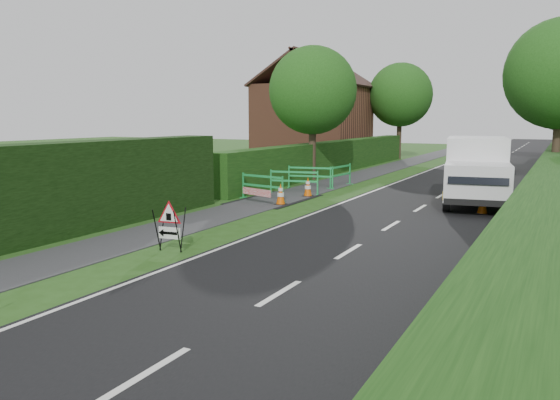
% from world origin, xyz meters
% --- Properties ---
extents(ground, '(120.00, 120.00, 0.00)m').
position_xyz_m(ground, '(0.00, 0.00, 0.00)').
color(ground, '#224614').
rests_on(ground, ground).
extents(road_surface, '(6.00, 90.00, 0.02)m').
position_xyz_m(road_surface, '(2.50, 35.00, 0.00)').
color(road_surface, black).
rests_on(road_surface, ground).
extents(footpath, '(2.00, 90.00, 0.02)m').
position_xyz_m(footpath, '(-3.00, 35.00, 0.01)').
color(footpath, '#2D2D30').
rests_on(footpath, ground).
extents(hedge_west_far, '(1.00, 24.00, 1.80)m').
position_xyz_m(hedge_west_far, '(-5.00, 22.00, 0.00)').
color(hedge_west_far, '#14380F').
rests_on(hedge_west_far, ground).
extents(hedge_east, '(1.20, 50.00, 1.50)m').
position_xyz_m(hedge_east, '(6.50, 16.00, 0.00)').
color(hedge_east, '#14380F').
rests_on(hedge_east, ground).
extents(house_west, '(7.50, 7.40, 7.88)m').
position_xyz_m(house_west, '(-10.00, 30.00, 2.90)').
color(house_west, brown).
rests_on(house_west, ground).
extents(tree_nw, '(4.40, 4.40, 6.70)m').
position_xyz_m(tree_nw, '(-4.60, 18.00, 4.48)').
color(tree_nw, '#2D2116').
rests_on(tree_nw, ground).
extents(tree_fw, '(4.80, 4.80, 7.24)m').
position_xyz_m(tree_fw, '(-4.60, 34.00, 4.83)').
color(tree_fw, '#2D2116').
rests_on(tree_fw, ground).
extents(triangle_sign, '(0.80, 0.80, 1.03)m').
position_xyz_m(triangle_sign, '(-1.26, 2.52, 0.72)').
color(triangle_sign, black).
rests_on(triangle_sign, ground).
extents(works_van, '(2.90, 5.57, 2.42)m').
position_xyz_m(works_van, '(4.04, 13.32, 1.28)').
color(works_van, silver).
rests_on(works_van, ground).
extents(traffic_cone_0, '(0.38, 0.38, 0.79)m').
position_xyz_m(traffic_cone_0, '(4.57, 11.38, 0.39)').
color(traffic_cone_0, black).
rests_on(traffic_cone_0, ground).
extents(traffic_cone_1, '(0.38, 0.38, 0.79)m').
position_xyz_m(traffic_cone_1, '(5.00, 13.17, 0.39)').
color(traffic_cone_1, black).
rests_on(traffic_cone_1, ground).
extents(traffic_cone_2, '(0.38, 0.38, 0.79)m').
position_xyz_m(traffic_cone_2, '(4.66, 15.73, 0.39)').
color(traffic_cone_2, black).
rests_on(traffic_cone_2, ground).
extents(traffic_cone_3, '(0.38, 0.38, 0.79)m').
position_xyz_m(traffic_cone_3, '(-2.20, 9.99, 0.39)').
color(traffic_cone_3, black).
rests_on(traffic_cone_3, ground).
extents(traffic_cone_4, '(0.38, 0.38, 0.79)m').
position_xyz_m(traffic_cone_4, '(-2.21, 12.36, 0.39)').
color(traffic_cone_4, black).
rests_on(traffic_cone_4, ground).
extents(ped_barrier_0, '(2.09, 0.75, 1.00)m').
position_xyz_m(ped_barrier_0, '(-3.36, 10.67, 0.63)').
color(ped_barrier_0, green).
rests_on(ped_barrier_0, ground).
extents(ped_barrier_1, '(2.09, 0.75, 1.00)m').
position_xyz_m(ped_barrier_1, '(-3.02, 12.73, 0.63)').
color(ped_barrier_1, green).
rests_on(ped_barrier_1, ground).
extents(ped_barrier_2, '(2.09, 0.77, 1.00)m').
position_xyz_m(ped_barrier_2, '(-3.19, 14.74, 0.63)').
color(ped_barrier_2, green).
rests_on(ped_barrier_2, ground).
extents(ped_barrier_3, '(0.51, 2.08, 1.00)m').
position_xyz_m(ped_barrier_3, '(-2.22, 15.92, 0.63)').
color(ped_barrier_3, green).
rests_on(ped_barrier_3, ground).
extents(redwhite_plank, '(1.44, 0.50, 0.25)m').
position_xyz_m(redwhite_plank, '(-3.06, 9.71, 0.00)').
color(redwhite_plank, red).
rests_on(redwhite_plank, ground).
extents(hatchback_car, '(1.84, 3.83, 1.26)m').
position_xyz_m(hatchback_car, '(2.91, 27.35, 0.63)').
color(hatchback_car, silver).
rests_on(hatchback_car, ground).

